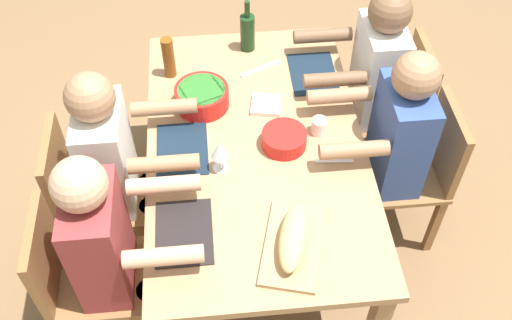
# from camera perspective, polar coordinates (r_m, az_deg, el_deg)

# --- Properties ---
(ground_plane) EXTENTS (8.00, 8.00, 0.00)m
(ground_plane) POSITION_cam_1_polar(r_m,az_deg,el_deg) (3.31, 0.00, -7.13)
(ground_plane) COLOR brown
(dining_table) EXTENTS (1.65, 0.99, 0.74)m
(dining_table) POSITION_cam_1_polar(r_m,az_deg,el_deg) (2.79, 0.00, 0.36)
(dining_table) COLOR #A87F56
(dining_table) RESTS_ON ground_plane
(chair_far_center) EXTENTS (0.40, 0.40, 0.85)m
(chair_far_center) POSITION_cam_1_polar(r_m,az_deg,el_deg) (3.08, 15.30, -0.66)
(chair_far_center) COLOR olive
(chair_far_center) RESTS_ON ground_plane
(diner_far_center) EXTENTS (0.41, 0.53, 1.20)m
(diner_far_center) POSITION_cam_1_polar(r_m,az_deg,el_deg) (2.87, 12.70, 1.82)
(diner_far_center) COLOR #2D2D38
(diner_far_center) RESTS_ON ground_plane
(chair_far_left) EXTENTS (0.40, 0.40, 0.85)m
(chair_far_left) POSITION_cam_1_polar(r_m,az_deg,el_deg) (3.37, 13.25, 5.21)
(chair_far_left) COLOR olive
(chair_far_left) RESTS_ON ground_plane
(diner_far_left) EXTENTS (0.41, 0.53, 1.20)m
(diner_far_left) POSITION_cam_1_polar(r_m,az_deg,el_deg) (3.18, 10.74, 7.83)
(diner_far_left) COLOR #2D2D38
(diner_far_left) RESTS_ON ground_plane
(chair_near_right) EXTENTS (0.40, 0.40, 0.85)m
(chair_near_right) POSITION_cam_1_polar(r_m,az_deg,el_deg) (2.73, -16.64, -10.49)
(chair_near_right) COLOR olive
(chair_near_right) RESTS_ON ground_plane
(diner_near_right) EXTENTS (0.41, 0.53, 1.20)m
(diner_near_right) POSITION_cam_1_polar(r_m,az_deg,el_deg) (2.52, -13.61, -7.85)
(diner_near_right) COLOR #2D2D38
(diner_near_right) RESTS_ON ground_plane
(chair_near_center) EXTENTS (0.40, 0.40, 0.85)m
(chair_near_center) POSITION_cam_1_polar(r_m,az_deg,el_deg) (2.99, -15.83, -2.99)
(chair_near_center) COLOR olive
(chair_near_center) RESTS_ON ground_plane
(diner_near_center) EXTENTS (0.41, 0.53, 1.20)m
(diner_near_center) POSITION_cam_1_polar(r_m,az_deg,el_deg) (2.79, -13.06, -0.04)
(diner_near_center) COLOR #2D2D38
(diner_near_center) RESTS_ON ground_plane
(serving_bowl_greens) EXTENTS (0.26, 0.26, 0.10)m
(serving_bowl_greens) POSITION_cam_1_polar(r_m,az_deg,el_deg) (2.88, -5.18, 6.11)
(serving_bowl_greens) COLOR red
(serving_bowl_greens) RESTS_ON dining_table
(serving_bowl_fruit) EXTENTS (0.20, 0.20, 0.08)m
(serving_bowl_fruit) POSITION_cam_1_polar(r_m,az_deg,el_deg) (2.69, 2.70, 2.07)
(serving_bowl_fruit) COLOR red
(serving_bowl_fruit) RESTS_ON dining_table
(cutting_board) EXTENTS (0.44, 0.32, 0.02)m
(cutting_board) POSITION_cam_1_polar(r_m,az_deg,el_deg) (2.39, 3.51, -8.10)
(cutting_board) COLOR tan
(cutting_board) RESTS_ON dining_table
(bread_loaf) EXTENTS (0.34, 0.19, 0.09)m
(bread_loaf) POSITION_cam_1_polar(r_m,az_deg,el_deg) (2.34, 3.58, -7.38)
(bread_loaf) COLOR tan
(bread_loaf) RESTS_ON cutting_board
(wine_bottle) EXTENTS (0.08, 0.08, 0.29)m
(wine_bottle) POSITION_cam_1_polar(r_m,az_deg,el_deg) (3.16, -0.82, 12.14)
(wine_bottle) COLOR #193819
(wine_bottle) RESTS_ON dining_table
(beer_bottle) EXTENTS (0.06, 0.06, 0.22)m
(beer_bottle) POSITION_cam_1_polar(r_m,az_deg,el_deg) (3.03, -8.33, 9.63)
(beer_bottle) COLOR brown
(beer_bottle) RESTS_ON dining_table
(wine_glass) EXTENTS (0.08, 0.08, 0.17)m
(wine_glass) POSITION_cam_1_polar(r_m,az_deg,el_deg) (2.55, -3.47, 0.84)
(wine_glass) COLOR silver
(wine_glass) RESTS_ON dining_table
(cup_far_center) EXTENTS (0.07, 0.07, 0.08)m
(cup_far_center) POSITION_cam_1_polar(r_m,az_deg,el_deg) (2.76, 6.03, 3.23)
(cup_far_center) COLOR white
(cup_far_center) RESTS_ON dining_table
(fork_far_center) EXTENTS (0.03, 0.17, 0.01)m
(fork_far_center) POSITION_cam_1_polar(r_m,az_deg,el_deg) (2.68, 7.46, -0.12)
(fork_far_center) COLOR silver
(fork_far_center) RESTS_ON dining_table
(placemat_far_left) EXTENTS (0.32, 0.23, 0.01)m
(placemat_far_left) POSITION_cam_1_polar(r_m,az_deg,el_deg) (3.08, 5.45, 8.22)
(placemat_far_left) COLOR #142333
(placemat_far_left) RESTS_ON dining_table
(placemat_near_right) EXTENTS (0.32, 0.23, 0.01)m
(placemat_near_right) POSITION_cam_1_polar(r_m,az_deg,el_deg) (2.44, -6.86, -6.87)
(placemat_near_right) COLOR black
(placemat_near_right) RESTS_ON dining_table
(placemat_near_center) EXTENTS (0.32, 0.23, 0.01)m
(placemat_near_center) POSITION_cam_1_polar(r_m,az_deg,el_deg) (2.72, -7.04, 1.05)
(placemat_near_center) COLOR #142333
(placemat_near_center) RESTS_ON dining_table
(carving_knife) EXTENTS (0.12, 0.22, 0.01)m
(carving_knife) POSITION_cam_1_polar(r_m,az_deg,el_deg) (3.10, 0.43, 8.69)
(carving_knife) COLOR silver
(carving_knife) RESTS_ON dining_table
(napkin_stack) EXTENTS (0.16, 0.16, 0.02)m
(napkin_stack) POSITION_cam_1_polar(r_m,az_deg,el_deg) (2.89, 0.96, 5.27)
(napkin_stack) COLOR white
(napkin_stack) RESTS_ON dining_table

